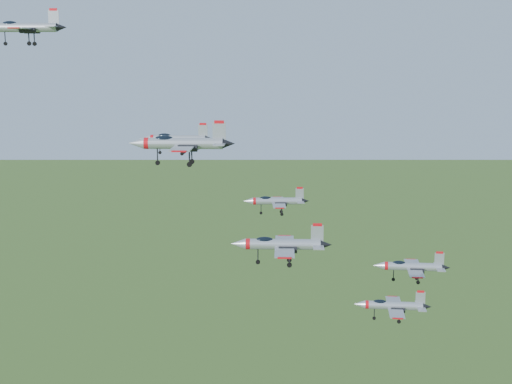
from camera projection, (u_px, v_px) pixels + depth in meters
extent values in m
cylinder|color=#979CA3|center=(25.00, 27.00, 112.61)|extent=(10.20, 2.85, 1.46)
cone|color=black|center=(62.00, 27.00, 112.40)|extent=(1.73, 1.45, 1.24)
ellipsoid|color=black|center=(10.00, 24.00, 112.60)|extent=(2.59, 1.38, 0.93)
cube|color=#979CA3|center=(20.00, 28.00, 109.57)|extent=(3.24, 5.25, 0.16)
cube|color=#979CA3|center=(34.00, 30.00, 115.74)|extent=(3.24, 5.25, 0.16)
cube|color=#979CA3|center=(54.00, 18.00, 112.16)|extent=(1.69, 0.37, 2.36)
cube|color=red|center=(53.00, 9.00, 111.93)|extent=(1.24, 0.33, 0.39)
cylinder|color=#979CA3|center=(178.00, 139.00, 110.52)|extent=(8.71, 2.63, 1.25)
cone|color=#979CA3|center=(145.00, 139.00, 110.82)|extent=(1.90, 1.51, 1.25)
cone|color=black|center=(210.00, 139.00, 110.22)|extent=(1.50, 1.26, 1.06)
ellipsoid|color=black|center=(164.00, 136.00, 110.55)|extent=(2.23, 1.23, 0.79)
cube|color=#979CA3|center=(176.00, 143.00, 107.92)|extent=(2.86, 4.52, 0.13)
cube|color=#979CA3|center=(182.00, 139.00, 113.18)|extent=(2.86, 4.52, 0.13)
cube|color=#979CA3|center=(203.00, 131.00, 110.05)|extent=(1.44, 0.35, 2.01)
cube|color=red|center=(203.00, 124.00, 109.85)|extent=(1.06, 0.30, 0.34)
cylinder|color=#979CA3|center=(183.00, 143.00, 84.83)|extent=(9.53, 2.63, 1.36)
cone|color=#979CA3|center=(136.00, 143.00, 85.02)|extent=(2.05, 1.60, 1.36)
cone|color=black|center=(229.00, 144.00, 84.65)|extent=(1.61, 1.35, 1.16)
ellipsoid|color=black|center=(164.00, 139.00, 84.81)|extent=(2.42, 1.28, 0.86)
cube|color=#979CA3|center=(182.00, 149.00, 81.99)|extent=(3.01, 4.89, 0.15)
cube|color=#979CA3|center=(188.00, 143.00, 87.76)|extent=(3.01, 4.89, 0.15)
cube|color=#979CA3|center=(219.00, 132.00, 84.43)|extent=(1.57, 0.34, 2.20)
cube|color=red|center=(219.00, 122.00, 84.22)|extent=(1.16, 0.30, 0.37)
cylinder|color=#979CA3|center=(277.00, 201.00, 119.51)|extent=(8.28, 1.90, 1.19)
cone|color=#979CA3|center=(248.00, 201.00, 119.44)|extent=(1.74, 1.32, 1.19)
cone|color=black|center=(305.00, 201.00, 119.59)|extent=(1.36, 1.12, 1.01)
ellipsoid|color=black|center=(265.00, 198.00, 119.40)|extent=(2.07, 1.02, 0.75)
cube|color=#979CA3|center=(279.00, 205.00, 117.05)|extent=(2.44, 4.18, 0.13)
cube|color=#979CA3|center=(278.00, 199.00, 122.07)|extent=(2.44, 4.18, 0.13)
cube|color=#979CA3|center=(300.00, 194.00, 119.34)|extent=(1.37, 0.23, 1.92)
cube|color=red|center=(300.00, 188.00, 119.16)|extent=(1.01, 0.21, 0.32)
cylinder|color=#979CA3|center=(283.00, 244.00, 97.50)|extent=(10.37, 2.92, 1.48)
cone|color=#979CA3|center=(238.00, 244.00, 97.73)|extent=(2.24, 1.76, 1.48)
cone|color=black|center=(326.00, 245.00, 97.27)|extent=(1.76, 1.47, 1.26)
ellipsoid|color=black|center=(265.00, 240.00, 97.49)|extent=(2.63, 1.41, 0.94)
cube|color=#979CA3|center=(285.00, 253.00, 94.41)|extent=(3.31, 5.34, 0.16)
cube|color=#979CA3|center=(285.00, 240.00, 100.68)|extent=(3.31, 5.34, 0.16)
cube|color=#979CA3|center=(317.00, 234.00, 97.03)|extent=(1.71, 0.38, 2.39)
cube|color=red|center=(317.00, 225.00, 96.80)|extent=(1.26, 0.34, 0.40)
cylinder|color=#979CA3|center=(394.00, 305.00, 112.80)|extent=(9.07, 3.14, 1.30)
cone|color=#979CA3|center=(359.00, 304.00, 113.37)|extent=(2.03, 1.65, 1.30)
cone|color=black|center=(427.00, 307.00, 112.26)|extent=(1.60, 1.37, 1.10)
ellipsoid|color=black|center=(380.00, 302.00, 112.94)|extent=(2.35, 1.37, 0.82)
cube|color=#979CA3|center=(396.00, 313.00, 110.09)|extent=(3.17, 4.78, 0.14)
cube|color=#979CA3|center=(393.00, 301.00, 115.56)|extent=(3.17, 4.78, 0.14)
cube|color=#979CA3|center=(420.00, 298.00, 112.12)|extent=(1.49, 0.43, 2.10)
cube|color=red|center=(421.00, 292.00, 111.92)|extent=(1.10, 0.37, 0.35)
cylinder|color=#979CA3|center=(413.00, 267.00, 127.98)|extent=(10.18, 3.57, 1.46)
cone|color=#979CA3|center=(379.00, 266.00, 128.64)|extent=(2.28, 1.85, 1.46)
cone|color=black|center=(446.00, 268.00, 127.34)|extent=(1.80, 1.55, 1.24)
ellipsoid|color=black|center=(399.00, 263.00, 128.14)|extent=(2.64, 1.55, 0.93)
cube|color=#979CA3|center=(416.00, 273.00, 124.93)|extent=(3.57, 5.38, 0.16)
cube|color=#979CA3|center=(412.00, 263.00, 131.07)|extent=(3.57, 5.38, 0.16)
cube|color=#979CA3|center=(439.00, 259.00, 127.19)|extent=(1.67, 0.49, 2.36)
cube|color=red|center=(440.00, 253.00, 126.97)|extent=(1.24, 0.42, 0.39)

